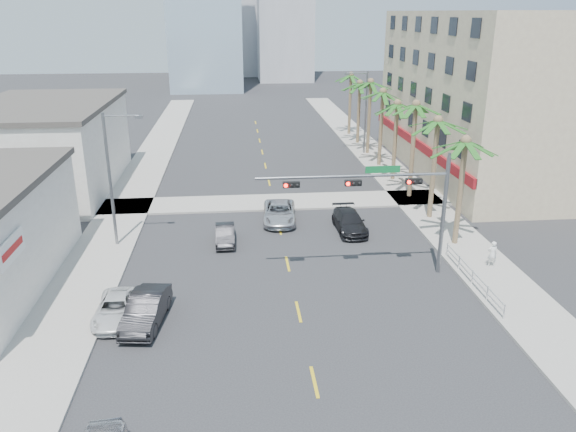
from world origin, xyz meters
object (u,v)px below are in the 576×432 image
object	(u,v)px
traffic_signal_mast	(392,194)
car_lane_center	(279,213)
car_lane_left	(225,235)
pedestrian	(492,254)
car_lane_right	(349,222)
car_parked_far	(116,309)
car_parked_mid	(146,310)

from	to	relation	value
traffic_signal_mast	car_lane_center	world-z (taller)	traffic_signal_mast
car_lane_center	car_lane_left	bearing A→B (deg)	-132.40
traffic_signal_mast	pedestrian	world-z (taller)	traffic_signal_mast
car_lane_left	car_lane_center	size ratio (longest dim) A/B	0.72
car_lane_left	car_lane_right	world-z (taller)	car_lane_right
traffic_signal_mast	pedestrian	bearing A→B (deg)	1.79
car_parked_far	car_lane_right	size ratio (longest dim) A/B	0.88
car_lane_right	pedestrian	distance (m)	10.27
traffic_signal_mast	car_lane_left	xyz separation A→B (m)	(-9.70, 5.87, -4.45)
car_parked_far	car_lane_center	distance (m)	16.49
car_parked_mid	pedestrian	xyz separation A→B (m)	(20.21, 4.53, 0.21)
car_parked_mid	car_lane_right	distance (m)	17.27
car_parked_mid	car_lane_right	size ratio (longest dim) A/B	0.97
car_parked_far	car_lane_right	xyz separation A→B (m)	(14.38, 11.08, 0.11)
car_lane_left	car_lane_center	distance (m)	5.54
traffic_signal_mast	car_lane_right	bearing A→B (deg)	96.31
car_lane_center	car_parked_mid	bearing A→B (deg)	-115.22
car_parked_far	car_lane_center	world-z (taller)	car_lane_center
car_lane_left	pedestrian	distance (m)	17.28
pedestrian	car_lane_right	bearing A→B (deg)	-41.40
traffic_signal_mast	car_lane_left	bearing A→B (deg)	148.81
traffic_signal_mast	car_lane_right	world-z (taller)	traffic_signal_mast
car_parked_mid	car_lane_right	xyz separation A→B (m)	(12.78, 11.62, -0.07)
car_lane_center	pedestrian	size ratio (longest dim) A/B	3.12
car_parked_mid	pedestrian	world-z (taller)	pedestrian
car_parked_mid	car_lane_center	xyz separation A→B (m)	(7.91, 14.00, -0.05)
traffic_signal_mast	car_parked_far	xyz separation A→B (m)	(-15.18, -3.80, -4.47)
car_parked_far	car_lane_left	world-z (taller)	car_lane_left
car_parked_mid	car_parked_far	bearing A→B (deg)	169.00
car_parked_mid	car_lane_center	world-z (taller)	car_parked_mid
car_lane_right	car_parked_mid	bearing A→B (deg)	-138.83
car_parked_far	car_lane_right	distance (m)	18.16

